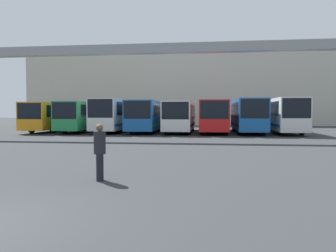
% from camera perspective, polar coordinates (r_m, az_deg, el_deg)
% --- Properties ---
extents(building_backdrop, '(49.22, 12.00, 11.22)m').
position_cam_1_polar(building_backdrop, '(55.71, 2.49, 6.14)').
color(building_backdrop, '#B7B2A3').
rests_on(building_backdrop, ground).
extents(overhead_gantry, '(31.86, 0.80, 7.18)m').
position_cam_1_polar(overhead_gantry, '(25.38, -3.26, 11.59)').
color(overhead_gantry, gray).
rests_on(overhead_gantry, ground).
extents(bus_slot_0, '(2.53, 10.47, 2.98)m').
position_cam_1_polar(bus_slot_0, '(36.64, -18.93, 1.81)').
color(bus_slot_0, orange).
rests_on(bus_slot_0, ground).
extents(bus_slot_1, '(2.48, 10.98, 3.03)m').
position_cam_1_polar(bus_slot_1, '(35.55, -13.95, 1.90)').
color(bus_slot_1, '#268C4C').
rests_on(bus_slot_1, ground).
extents(bus_slot_2, '(2.51, 11.88, 3.30)m').
position_cam_1_polar(bus_slot_2, '(34.93, -8.61, 2.18)').
color(bus_slot_2, silver).
rests_on(bus_slot_2, ground).
extents(bus_slot_3, '(2.62, 12.15, 3.12)m').
position_cam_1_polar(bus_slot_3, '(34.31, -3.22, 2.04)').
color(bus_slot_3, '#1959A5').
rests_on(bus_slot_3, ground).
extents(bus_slot_4, '(2.56, 10.21, 3.03)m').
position_cam_1_polar(bus_slot_4, '(32.91, 2.16, 1.93)').
color(bus_slot_4, silver).
rests_on(bus_slot_4, ground).
extents(bus_slot_5, '(2.62, 11.70, 3.11)m').
position_cam_1_polar(bus_slot_5, '(33.53, 7.92, 2.00)').
color(bus_slot_5, red).
rests_on(bus_slot_5, ground).
extents(bus_slot_6, '(2.55, 10.66, 3.24)m').
position_cam_1_polar(bus_slot_6, '(33.22, 13.65, 2.06)').
color(bus_slot_6, '#1959A5').
rests_on(bus_slot_6, ground).
extents(bus_slot_7, '(2.50, 10.88, 3.30)m').
position_cam_1_polar(bus_slot_7, '(33.86, 19.21, 2.06)').
color(bus_slot_7, silver).
rests_on(bus_slot_7, ground).
extents(pedestrian_far_center, '(0.36, 0.36, 1.71)m').
position_cam_1_polar(pedestrian_far_center, '(10.07, -11.80, -4.23)').
color(pedestrian_far_center, black).
rests_on(pedestrian_far_center, ground).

